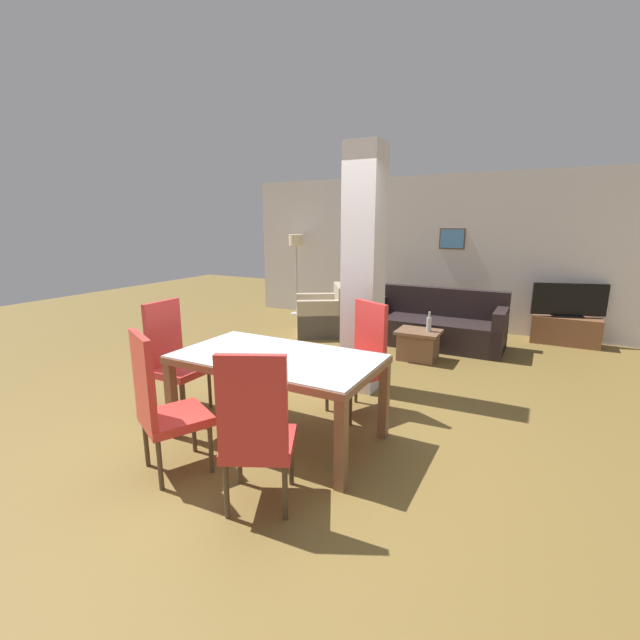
# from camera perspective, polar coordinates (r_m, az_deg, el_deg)

# --- Properties ---
(ground_plane) EXTENTS (18.00, 18.00, 0.00)m
(ground_plane) POSITION_cam_1_polar(r_m,az_deg,el_deg) (4.01, -5.54, -15.18)
(ground_plane) COLOR brown
(back_wall) EXTENTS (7.20, 0.09, 2.70)m
(back_wall) POSITION_cam_1_polar(r_m,az_deg,el_deg) (8.13, 14.07, 8.77)
(back_wall) COLOR silver
(back_wall) RESTS_ON ground_plane
(divider_pillar) EXTENTS (0.38, 0.38, 2.70)m
(divider_pillar) POSITION_cam_1_polar(r_m,az_deg,el_deg) (4.76, 5.82, 6.39)
(divider_pillar) COLOR silver
(divider_pillar) RESTS_ON ground_plane
(dining_table) EXTENTS (1.76, 0.98, 0.77)m
(dining_table) POSITION_cam_1_polar(r_m,az_deg,el_deg) (3.76, -5.75, -6.82)
(dining_table) COLOR brown
(dining_table) RESTS_ON ground_plane
(dining_chair_far_right) EXTENTS (0.62, 0.62, 1.12)m
(dining_chair_far_right) POSITION_cam_1_polar(r_m,az_deg,el_deg) (4.29, 5.55, -4.85)
(dining_chair_far_right) COLOR red
(dining_chair_far_right) RESTS_ON ground_plane
(dining_chair_near_right) EXTENTS (0.62, 0.62, 1.12)m
(dining_chair_near_right) POSITION_cam_1_polar(r_m,az_deg,el_deg) (2.87, -8.48, -14.25)
(dining_chair_near_right) COLOR red
(dining_chair_near_right) RESTS_ON ground_plane
(dining_chair_near_left) EXTENTS (0.62, 0.62, 1.12)m
(dining_chair_near_left) POSITION_cam_1_polar(r_m,az_deg,el_deg) (3.43, -20.38, -10.28)
(dining_chair_near_left) COLOR red
(dining_chair_near_left) RESTS_ON ground_plane
(dining_chair_head_left) EXTENTS (0.46, 0.46, 1.12)m
(dining_chair_head_left) POSITION_cam_1_polar(r_m,az_deg,el_deg) (4.56, -19.01, -4.42)
(dining_chair_head_left) COLOR red
(dining_chair_head_left) RESTS_ON ground_plane
(sofa) EXTENTS (2.06, 0.85, 0.87)m
(sofa) POSITION_cam_1_polar(r_m,az_deg,el_deg) (6.94, 15.07, -0.77)
(sofa) COLOR black
(sofa) RESTS_ON ground_plane
(armchair) EXTENTS (1.17, 1.17, 0.84)m
(armchair) POSITION_cam_1_polar(r_m,az_deg,el_deg) (7.36, 0.56, 0.43)
(armchair) COLOR tan
(armchair) RESTS_ON ground_plane
(coffee_table) EXTENTS (0.59, 0.48, 0.42)m
(coffee_table) POSITION_cam_1_polar(r_m,az_deg,el_deg) (6.13, 12.95, -3.21)
(coffee_table) COLOR brown
(coffee_table) RESTS_ON ground_plane
(bottle) EXTENTS (0.07, 0.07, 0.27)m
(bottle) POSITION_cam_1_polar(r_m,az_deg,el_deg) (6.05, 14.33, -0.49)
(bottle) COLOR #B2B7BC
(bottle) RESTS_ON coffee_table
(tv_stand) EXTENTS (0.97, 0.40, 0.44)m
(tv_stand) POSITION_cam_1_polar(r_m,az_deg,el_deg) (7.77, 29.88, -1.21)
(tv_stand) COLOR brown
(tv_stand) RESTS_ON ground_plane
(tv_screen) EXTENTS (1.04, 0.37, 0.53)m
(tv_screen) POSITION_cam_1_polar(r_m,az_deg,el_deg) (7.68, 30.28, 2.24)
(tv_screen) COLOR black
(tv_screen) RESTS_ON tv_stand
(floor_lamp) EXTENTS (0.29, 0.29, 1.64)m
(floor_lamp) POSITION_cam_1_polar(r_m,az_deg,el_deg) (8.82, -3.19, 9.56)
(floor_lamp) COLOR #B7B7BC
(floor_lamp) RESTS_ON ground_plane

